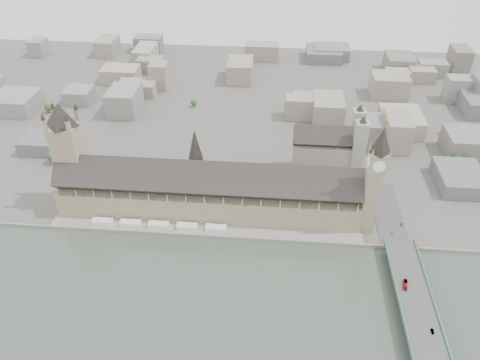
# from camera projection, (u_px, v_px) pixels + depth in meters

# --- Properties ---
(ground) EXTENTS (900.00, 900.00, 0.00)m
(ground) POSITION_uv_depth(u_px,v_px,m) (206.00, 226.00, 410.04)
(ground) COLOR #595651
(ground) RESTS_ON ground
(embankment_wall) EXTENTS (600.00, 1.50, 3.00)m
(embankment_wall) POSITION_uv_depth(u_px,v_px,m) (203.00, 236.00, 397.02)
(embankment_wall) COLOR gray
(embankment_wall) RESTS_ON ground
(river_terrace) EXTENTS (270.00, 15.00, 2.00)m
(river_terrace) POSITION_uv_depth(u_px,v_px,m) (204.00, 231.00, 403.38)
(river_terrace) COLOR gray
(river_terrace) RESTS_ON ground
(terrace_tents) EXTENTS (118.00, 7.00, 4.00)m
(terrace_tents) POSITION_uv_depth(u_px,v_px,m) (159.00, 225.00, 404.86)
(terrace_tents) COLOR white
(terrace_tents) RESTS_ON river_terrace
(palace_of_westminster) EXTENTS (265.00, 40.73, 55.44)m
(palace_of_westminster) POSITION_uv_depth(u_px,v_px,m) (208.00, 192.00, 412.75)
(palace_of_westminster) COLOR tan
(palace_of_westminster) RESTS_ON ground
(elizabeth_tower) EXTENTS (17.00, 17.00, 107.50)m
(elizabeth_tower) POSITION_uv_depth(u_px,v_px,m) (375.00, 174.00, 372.93)
(elizabeth_tower) COLOR tan
(elizabeth_tower) RESTS_ON ground
(victoria_tower) EXTENTS (30.00, 30.00, 100.00)m
(victoria_tower) POSITION_uv_depth(u_px,v_px,m) (69.00, 150.00, 407.49)
(victoria_tower) COLOR tan
(victoria_tower) RESTS_ON ground
(central_tower) EXTENTS (13.00, 13.00, 48.00)m
(central_tower) POSITION_uv_depth(u_px,v_px,m) (196.00, 154.00, 398.02)
(central_tower) COLOR gray
(central_tower) RESTS_ON ground
(westminster_bridge) EXTENTS (25.00, 325.00, 10.25)m
(westminster_bridge) POSITION_uv_depth(u_px,v_px,m) (418.00, 316.00, 324.81)
(westminster_bridge) COLOR #474749
(westminster_bridge) RESTS_ON ground
(westminster_abbey) EXTENTS (68.00, 36.00, 64.00)m
(westminster_abbey) POSITION_uv_depth(u_px,v_px,m) (329.00, 150.00, 464.50)
(westminster_abbey) COLOR gray
(westminster_abbey) RESTS_ON ground
(city_skyline_inland) EXTENTS (720.00, 360.00, 38.00)m
(city_skyline_inland) POSITION_uv_depth(u_px,v_px,m) (233.00, 88.00, 597.27)
(city_skyline_inland) COLOR gray
(city_skyline_inland) RESTS_ON ground
(park_trees) EXTENTS (110.00, 30.00, 15.00)m
(park_trees) POSITION_uv_depth(u_px,v_px,m) (204.00, 179.00, 454.93)
(park_trees) COLOR #204418
(park_trees) RESTS_ON ground
(red_bus_north) EXTENTS (4.30, 10.38, 2.82)m
(red_bus_north) POSITION_uv_depth(u_px,v_px,m) (405.00, 284.00, 339.95)
(red_bus_north) COLOR #A41215
(red_bus_north) RESTS_ON westminster_bridge
(car_silver) EXTENTS (1.55, 4.24, 1.39)m
(car_silver) POSITION_uv_depth(u_px,v_px,m) (432.00, 331.00, 308.06)
(car_silver) COLOR gray
(car_silver) RESTS_ON westminster_bridge
(car_approach) EXTENTS (1.99, 4.66, 1.34)m
(car_approach) POSITION_uv_depth(u_px,v_px,m) (402.00, 225.00, 394.27)
(car_approach) COLOR gray
(car_approach) RESTS_ON westminster_bridge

